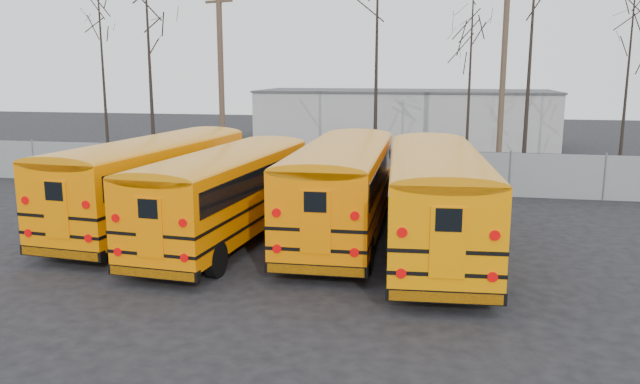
% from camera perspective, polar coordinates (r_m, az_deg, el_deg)
% --- Properties ---
extents(ground, '(120.00, 120.00, 0.00)m').
position_cam_1_polar(ground, '(18.38, -5.17, -6.81)').
color(ground, black).
rests_on(ground, ground).
extents(fence, '(40.00, 0.04, 2.00)m').
position_cam_1_polar(fence, '(29.56, 1.33, 2.07)').
color(fence, gray).
rests_on(fence, ground).
extents(distant_building, '(22.00, 8.00, 4.00)m').
position_cam_1_polar(distant_building, '(48.99, 7.72, 6.74)').
color(distant_building, '#A2A29D').
rests_on(distant_building, ground).
extents(bus_a, '(3.85, 12.06, 3.32)m').
position_cam_1_polar(bus_a, '(23.24, -14.80, 1.59)').
color(bus_a, black).
rests_on(bus_a, ground).
extents(bus_b, '(3.46, 11.39, 3.14)m').
position_cam_1_polar(bus_b, '(20.80, -8.32, 0.46)').
color(bus_b, black).
rests_on(bus_b, ground).
extents(bus_c, '(3.03, 12.01, 3.34)m').
position_cam_1_polar(bus_c, '(21.17, 2.13, 1.08)').
color(bus_c, black).
rests_on(bus_c, ground).
extents(bus_d, '(3.60, 12.16, 3.36)m').
position_cam_1_polar(bus_d, '(19.58, 10.47, 0.11)').
color(bus_d, black).
rests_on(bus_d, ground).
extents(utility_pole_left, '(1.69, 0.70, 9.81)m').
position_cam_1_polar(utility_pole_left, '(34.21, -9.02, 9.96)').
color(utility_pole_left, '#4D3B2B').
rests_on(utility_pole_left, ground).
extents(utility_pole_right, '(1.81, 0.32, 10.19)m').
position_cam_1_polar(utility_pole_right, '(36.24, 16.38, 10.02)').
color(utility_pole_right, '#4F3D2C').
rests_on(utility_pole_right, ground).
extents(tree_0, '(0.26, 0.26, 10.95)m').
position_cam_1_polar(tree_0, '(39.08, -19.22, 10.25)').
color(tree_0, black).
rests_on(tree_0, ground).
extents(tree_1, '(0.26, 0.26, 10.31)m').
position_cam_1_polar(tree_1, '(33.84, -15.25, 9.90)').
color(tree_1, black).
rests_on(tree_1, ground).
extents(tree_2, '(0.26, 0.26, 12.32)m').
position_cam_1_polar(tree_2, '(34.65, 5.18, 11.92)').
color(tree_2, black).
rests_on(tree_2, ground).
extents(tree_3, '(0.26, 0.26, 9.37)m').
position_cam_1_polar(tree_3, '(30.75, 13.48, 9.03)').
color(tree_3, black).
rests_on(tree_3, ground).
extents(tree_4, '(0.26, 0.26, 11.03)m').
position_cam_1_polar(tree_4, '(31.55, 18.57, 10.31)').
color(tree_4, black).
rests_on(tree_4, ground).
extents(tree_5, '(0.26, 0.26, 9.62)m').
position_cam_1_polar(tree_5, '(35.58, 26.23, 8.64)').
color(tree_5, black).
rests_on(tree_5, ground).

